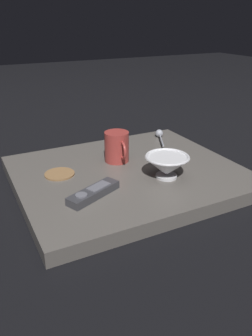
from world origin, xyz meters
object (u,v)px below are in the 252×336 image
object	(u,v)px
coffee_mug	(118,147)
drink_coaster	(60,174)
cereal_bowl	(167,165)
teaspoon	(160,134)
tv_remote_near	(93,193)

from	to	relation	value
coffee_mug	drink_coaster	distance (m)	0.21
cereal_bowl	coffee_mug	xyz separation A→B (m)	(0.17, 0.07, 0.01)
coffee_mug	teaspoon	distance (m)	0.28
coffee_mug	teaspoon	bearing A→B (deg)	-61.64
cereal_bowl	teaspoon	size ratio (longest dim) A/B	0.91
tv_remote_near	drink_coaster	world-z (taller)	tv_remote_near
cereal_bowl	teaspoon	distance (m)	0.35
cereal_bowl	coffee_mug	bearing A→B (deg)	22.45
teaspoon	tv_remote_near	world-z (taller)	teaspoon
drink_coaster	cereal_bowl	bearing A→B (deg)	-120.06
teaspoon	drink_coaster	xyz separation A→B (m)	(-0.15, 0.44, -0.01)
cereal_bowl	tv_remote_near	distance (m)	0.23
cereal_bowl	drink_coaster	world-z (taller)	cereal_bowl
drink_coaster	tv_remote_near	bearing A→B (deg)	-166.51
tv_remote_near	drink_coaster	size ratio (longest dim) A/B	1.82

